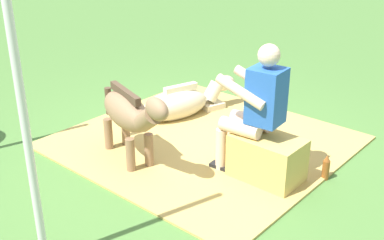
# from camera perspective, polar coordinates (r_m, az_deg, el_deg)

# --- Properties ---
(ground_plane) EXTENTS (24.00, 24.00, 0.00)m
(ground_plane) POSITION_cam_1_polar(r_m,az_deg,el_deg) (5.23, -0.22, -3.87)
(ground_plane) COLOR #4C7A38
(hay_patch) EXTENTS (2.82, 2.71, 0.02)m
(hay_patch) POSITION_cam_1_polar(r_m,az_deg,el_deg) (5.45, 1.33, -2.51)
(hay_patch) COLOR tan
(hay_patch) RESTS_ON ground
(hay_bale) EXTENTS (0.66, 0.42, 0.45)m
(hay_bale) POSITION_cam_1_polar(r_m,az_deg,el_deg) (4.70, 8.69, -4.50)
(hay_bale) COLOR tan
(hay_bale) RESTS_ON ground
(person_seated) EXTENTS (0.68, 0.45, 1.33)m
(person_seated) POSITION_cam_1_polar(r_m,az_deg,el_deg) (4.55, 7.30, 1.67)
(person_seated) COLOR beige
(person_seated) RESTS_ON ground
(pony_standing) EXTENTS (1.31, 0.62, 0.89)m
(pony_standing) POSITION_cam_1_polar(r_m,az_deg,el_deg) (4.87, -7.23, 0.72)
(pony_standing) COLOR #8C6B4C
(pony_standing) RESTS_ON ground
(pony_lying) EXTENTS (0.65, 1.35, 0.42)m
(pony_lying) POSITION_cam_1_polar(r_m,az_deg,el_deg) (6.04, -1.15, 2.04)
(pony_lying) COLOR beige
(pony_lying) RESTS_ON ground
(soda_bottle) EXTENTS (0.07, 0.07, 0.26)m
(soda_bottle) POSITION_cam_1_polar(r_m,az_deg,el_deg) (4.87, 15.31, -5.37)
(soda_bottle) COLOR brown
(soda_bottle) RESTS_ON ground
(tent_pole_left) EXTENTS (0.06, 0.06, 2.53)m
(tent_pole_left) POSITION_cam_1_polar(r_m,az_deg,el_deg) (3.31, -19.20, 1.92)
(tent_pole_left) COLOR silver
(tent_pole_left) RESTS_ON ground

